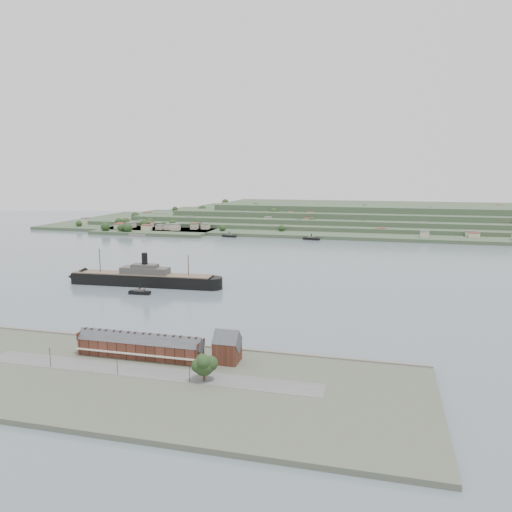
% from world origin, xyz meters
% --- Properties ---
extents(ground, '(1400.00, 1400.00, 0.00)m').
position_xyz_m(ground, '(0.00, 0.00, 0.00)').
color(ground, slate).
rests_on(ground, ground).
extents(near_shore, '(220.00, 80.00, 2.60)m').
position_xyz_m(near_shore, '(0.00, -186.75, 1.01)').
color(near_shore, '#4C5142').
rests_on(near_shore, ground).
extents(terrace_row, '(55.60, 9.80, 11.07)m').
position_xyz_m(terrace_row, '(-10.00, -168.02, 6.84)').
color(terrace_row, '#432317').
rests_on(terrace_row, ground).
extents(gabled_building, '(10.40, 10.18, 14.09)m').
position_xyz_m(gabled_building, '(27.50, -164.00, 8.19)').
color(gabled_building, '#432317').
rests_on(gabled_building, ground).
extents(far_peninsula, '(760.00, 309.00, 30.00)m').
position_xyz_m(far_peninsula, '(27.91, 393.10, 11.88)').
color(far_peninsula, '#33462F').
rests_on(far_peninsula, ground).
extents(steamship, '(117.07, 19.20, 28.07)m').
position_xyz_m(steamship, '(-78.08, -37.91, 5.18)').
color(steamship, black).
rests_on(steamship, ground).
extents(tugboat, '(14.62, 4.73, 6.49)m').
position_xyz_m(tugboat, '(-65.23, -61.70, 1.58)').
color(tugboat, black).
rests_on(tugboat, ground).
extents(ferry_west, '(18.14, 7.53, 6.60)m').
position_xyz_m(ferry_west, '(-93.10, 225.00, 1.59)').
color(ferry_west, black).
rests_on(ferry_west, ground).
extents(ferry_east, '(19.89, 7.89, 7.25)m').
position_xyz_m(ferry_east, '(7.57, 225.00, 1.75)').
color(ferry_east, black).
rests_on(ferry_east, ground).
extents(fig_tree, '(9.54, 8.26, 10.64)m').
position_xyz_m(fig_tree, '(25.07, -184.64, 8.50)').
color(fig_tree, '#412B1E').
rests_on(fig_tree, ground).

